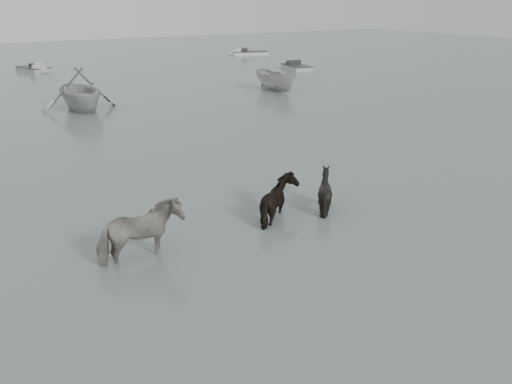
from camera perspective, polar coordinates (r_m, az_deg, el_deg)
ground at (r=12.84m, az=-1.05°, el=-5.71°), size 140.00×140.00×0.00m
pony_pinto at (r=11.97m, az=-13.19°, el=-3.91°), size 2.05×1.02×1.69m
pony_dark at (r=13.91m, az=2.86°, el=-0.02°), size 1.84×1.95×1.56m
pony_black at (r=14.75m, az=7.91°, el=0.79°), size 1.47×1.35×1.42m
rowboat_trail at (r=29.63m, az=-19.53°, el=11.24°), size 4.52×5.12×2.53m
boat_small at (r=34.22m, az=2.33°, el=12.76°), size 1.71×4.04×1.53m
skiff_port at (r=44.92m, az=4.67°, el=14.24°), size 2.49×4.99×0.75m
skiff_mid at (r=47.57m, az=-24.07°, el=12.92°), size 3.02×4.85×0.75m
skiff_star at (r=56.84m, az=-0.66°, el=15.78°), size 5.50×3.35×0.75m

